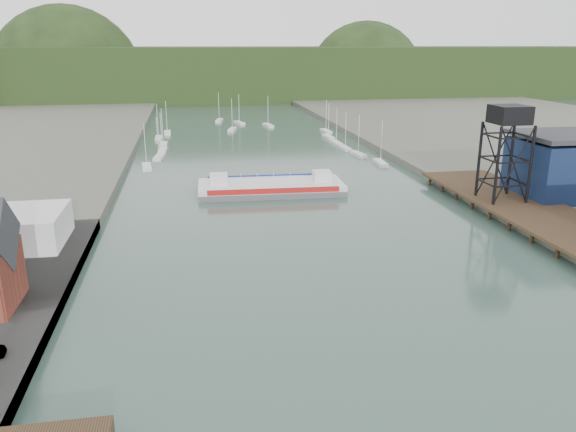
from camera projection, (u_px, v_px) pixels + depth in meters
name	position (u px, v px, depth m)	size (l,w,h in m)	color
east_pier	(557.00, 222.00, 85.18)	(14.00, 70.00, 2.45)	black
lift_tower	(509.00, 121.00, 93.03)	(6.50, 6.50, 16.00)	black
blue_shed	(575.00, 166.00, 99.93)	(20.50, 14.50, 11.30)	#0C1636
marina_sailboats	(249.00, 140.00, 167.45)	(57.71, 92.65, 0.90)	silver
distant_hills	(210.00, 76.00, 317.10)	(500.00, 120.00, 80.00)	black
chain_ferry	(271.00, 187.00, 109.22)	(28.38, 12.46, 4.02)	#555457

